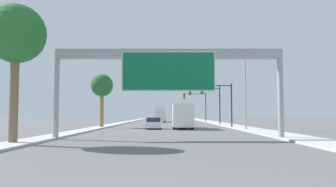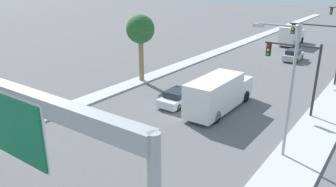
# 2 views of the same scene
# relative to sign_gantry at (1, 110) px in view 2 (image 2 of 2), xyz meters

# --- Properties ---
(median_strip_left) EXTENTS (2.00, 120.00, 0.15)m
(median_strip_left) POSITION_rel_sign_gantry_xyz_m (-9.00, 42.11, -5.24)
(median_strip_left) COLOR #BDBDBD
(median_strip_left) RESTS_ON ground
(sign_gantry) EXTENTS (16.82, 0.73, 6.59)m
(sign_gantry) POSITION_rel_sign_gantry_xyz_m (0.00, 0.00, 0.00)
(sign_gantry) COLOR #9EA0A5
(sign_gantry) RESTS_ON ground
(car_far_center) EXTENTS (1.79, 4.21, 1.49)m
(car_far_center) POSITION_rel_sign_gantry_xyz_m (1.75, 38.90, -4.61)
(car_far_center) COLOR #A5A8AD
(car_far_center) RESTS_ON ground
(car_near_right) EXTENTS (1.87, 4.21, 1.40)m
(car_near_right) POSITION_rel_sign_gantry_xyz_m (-1.75, 16.21, -4.65)
(car_near_right) COLOR silver
(car_near_right) RESTS_ON ground
(truck_box_primary) EXTENTS (2.41, 8.50, 3.03)m
(truck_box_primary) POSITION_rel_sign_gantry_xyz_m (1.75, 17.06, -3.76)
(truck_box_primary) COLOR white
(truck_box_primary) RESTS_ON ground
(truck_box_secondary) EXTENTS (2.35, 7.19, 3.20)m
(truck_box_secondary) POSITION_rel_sign_gantry_xyz_m (-1.75, 49.87, -3.69)
(truck_box_secondary) COLOR white
(truck_box_secondary) RESTS_ON ground
(traffic_light_near_intersection) EXTENTS (4.40, 0.32, 5.94)m
(traffic_light_near_intersection) POSITION_rel_sign_gantry_xyz_m (7.08, 20.11, -1.29)
(traffic_light_near_intersection) COLOR #2D2D30
(traffic_light_near_intersection) RESTS_ON ground
(traffic_light_mid_block) EXTENTS (5.40, 0.32, 6.35)m
(traffic_light_mid_block) POSITION_rel_sign_gantry_xyz_m (6.77, 30.11, -0.96)
(traffic_light_mid_block) COLOR #2D2D30
(traffic_light_mid_block) RESTS_ON ground
(palm_tree_background) EXTENTS (2.96, 2.96, 7.12)m
(palm_tree_background) POSITION_rel_sign_gantry_xyz_m (-8.83, 19.61, 0.17)
(palm_tree_background) COLOR #8C704C
(palm_tree_background) RESTS_ON ground
(street_lamp_right) EXTENTS (2.72, 0.28, 8.26)m
(street_lamp_right) POSITION_rel_sign_gantry_xyz_m (8.25, 12.62, -0.39)
(street_lamp_right) COLOR #9EA0A5
(street_lamp_right) RESTS_ON ground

